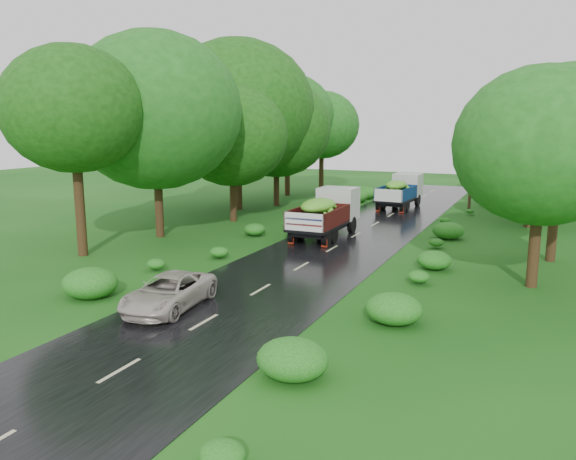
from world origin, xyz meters
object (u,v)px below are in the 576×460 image
Objects in this scene: truck_near at (327,211)px; utility_pole at (472,154)px; truck_far at (401,190)px; car at (169,292)px.

truck_near is 15.77m from utility_pole.
truck_far is 27.12m from car.
truck_far is 0.74× the size of utility_pole.
truck_near is 1.04× the size of truck_far.
truck_far is 1.43× the size of car.
truck_far is at bearing 84.56° from truck_near.
utility_pole is (6.05, 14.31, 2.70)m from truck_near.
truck_near is 14.23m from car.
utility_pole is at bearing 19.43° from truck_far.
truck_near is at bearing 82.17° from car.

